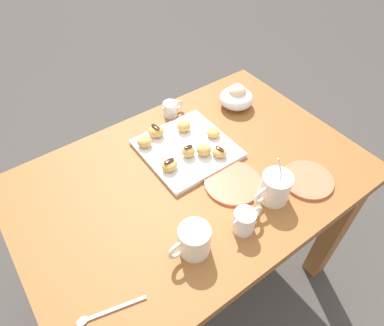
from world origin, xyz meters
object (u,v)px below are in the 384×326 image
Objects in this scene: beignet_5 at (144,142)px; beignet_7 at (188,151)px; coffee_mug_cream_right at (194,240)px; ice_cream_bowl at (236,97)px; beignet_4 at (184,126)px; dining_table at (192,201)px; beignet_1 at (156,131)px; beignet_2 at (213,133)px; cream_pitcher_white at (244,221)px; chocolate_sauce_pitcher at (171,108)px; beignet_3 at (204,150)px; beignet_6 at (169,165)px; coffee_mug_cream_left at (275,187)px; saucer_coral_right at (233,183)px; beignet_0 at (219,152)px; pastry_plate_square at (187,149)px; saucer_coral_left at (308,180)px.

beignet_5 is 1.19× the size of beignet_7.
coffee_mug_cream_right is 0.96× the size of ice_cream_bowl.
beignet_5 is at bearing -5.38° from beignet_4.
beignet_1 reaches higher than dining_table.
beignet_7 is (0.12, 0.03, 0.00)m from beignet_2.
dining_table is 23.79× the size of beignet_2.
beignet_7 is (0.31, 0.12, -0.01)m from ice_cream_bowl.
cream_pitcher_white is 0.55m from ice_cream_bowl.
chocolate_sauce_pitcher is 0.25m from beignet_3.
dining_table is 0.18m from beignet_6.
coffee_mug_cream_left reaches higher than beignet_1.
cream_pitcher_white is at bearing 58.95° from saucer_coral_right.
beignet_0 is 1.03× the size of beignet_3.
cream_pitcher_white is at bearing 80.97° from pastry_plate_square.
beignet_0 is (-0.03, -0.11, 0.03)m from saucer_coral_right.
saucer_coral_left is at bearing 110.58° from beignet_2.
beignet_3 is at bearing 151.46° from beignet_7.
saucer_coral_left is at bearing -177.75° from cream_pitcher_white.
chocolate_sauce_pitcher is at bearing -143.99° from beignet_1.
beignet_3 is at bearing -105.65° from cream_pitcher_white.
beignet_4 reaches higher than beignet_5.
saucer_coral_right is (-0.08, -0.14, -0.03)m from cream_pitcher_white.
coffee_mug_cream_left is 0.13m from saucer_coral_right.
beignet_3 is (0.04, -0.04, 0.00)m from beignet_0.
coffee_mug_cream_right is at bearing -2.35° from saucer_coral_left.
ice_cream_bowl is at bearing -116.95° from coffee_mug_cream_left.
beignet_0 is 1.03× the size of beignet_4.
beignet_3 is at bearing -53.45° from saucer_coral_left.
coffee_mug_cream_left is 3.30× the size of beignet_7.
beignet_3 reaches higher than pastry_plate_square.
beignet_5 is 0.95× the size of beignet_6.
chocolate_sauce_pitcher reaches higher than beignet_7.
beignet_1 is 0.19m from beignet_2.
beignet_7 is at bearing -28.54° from beignet_3.
pastry_plate_square is at bearing -55.72° from saucer_coral_left.
pastry_plate_square is 2.71× the size of cream_pitcher_white.
ice_cream_bowl is 0.30m from beignet_3.
chocolate_sauce_pitcher reaches higher than beignet_6.
cream_pitcher_white is at bearing 2.25° from saucer_coral_left.
beignet_7 reaches higher than beignet_2.
beignet_0 is at bearing -175.64° from dining_table.
cream_pitcher_white is at bearing 89.88° from dining_table.
dining_table is at bearing -55.66° from coffee_mug_cream_left.
chocolate_sauce_pitcher is 1.88× the size of beignet_0.
coffee_mug_cream_right is at bearing 56.80° from beignet_7.
cream_pitcher_white is at bearing 51.05° from ice_cream_bowl.
beignet_2 is 0.24m from beignet_5.
dining_table is 0.29m from cream_pitcher_white.
beignet_1 reaches higher than saucer_coral_right.
cream_pitcher_white is 2.14× the size of beignet_0.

